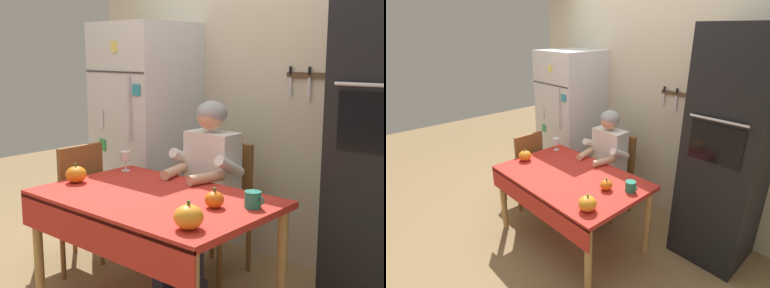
% 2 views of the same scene
% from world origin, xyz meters
% --- Properties ---
extents(ground_plane, '(10.00, 10.00, 0.00)m').
position_xyz_m(ground_plane, '(0.00, 0.00, 0.00)').
color(ground_plane, '#93754C').
rests_on(ground_plane, ground).
extents(back_wall_assembly, '(3.70, 0.13, 2.60)m').
position_xyz_m(back_wall_assembly, '(0.05, 1.35, 1.30)').
color(back_wall_assembly, beige).
rests_on(back_wall_assembly, ground).
extents(refrigerator, '(0.68, 0.71, 1.80)m').
position_xyz_m(refrigerator, '(-0.95, 0.96, 0.90)').
color(refrigerator, silver).
rests_on(refrigerator, ground).
extents(wall_oven, '(0.60, 0.64, 2.10)m').
position_xyz_m(wall_oven, '(1.05, 1.00, 1.05)').
color(wall_oven, black).
rests_on(wall_oven, ground).
extents(dining_table, '(1.40, 0.90, 0.74)m').
position_xyz_m(dining_table, '(0.00, 0.08, 0.66)').
color(dining_table, tan).
rests_on(dining_table, ground).
extents(chair_behind_person, '(0.40, 0.40, 0.93)m').
position_xyz_m(chair_behind_person, '(-0.08, 0.87, 0.51)').
color(chair_behind_person, brown).
rests_on(chair_behind_person, ground).
extents(seated_person, '(0.47, 0.55, 1.25)m').
position_xyz_m(seated_person, '(-0.08, 0.68, 0.74)').
color(seated_person, '#38384C').
rests_on(seated_person, ground).
extents(chair_left_side, '(0.40, 0.40, 0.93)m').
position_xyz_m(chair_left_side, '(-0.90, 0.17, 0.51)').
color(chair_left_side, brown).
rests_on(chair_left_side, ground).
extents(coffee_mug, '(0.12, 0.09, 0.09)m').
position_xyz_m(coffee_mug, '(0.57, 0.28, 0.79)').
color(coffee_mug, '#237F66').
rests_on(coffee_mug, dining_table).
extents(wine_glass, '(0.07, 0.07, 0.14)m').
position_xyz_m(wine_glass, '(-0.59, 0.41, 0.84)').
color(wine_glass, white).
rests_on(wine_glass, dining_table).
extents(pumpkin_large, '(0.11, 0.11, 0.11)m').
position_xyz_m(pumpkin_large, '(0.41, 0.15, 0.79)').
color(pumpkin_large, orange).
rests_on(pumpkin_large, dining_table).
extents(pumpkin_medium, '(0.14, 0.14, 0.13)m').
position_xyz_m(pumpkin_medium, '(-0.59, -0.02, 0.79)').
color(pumpkin_medium, orange).
rests_on(pumpkin_medium, dining_table).
extents(pumpkin_small, '(0.14, 0.14, 0.14)m').
position_xyz_m(pumpkin_small, '(0.53, -0.19, 0.80)').
color(pumpkin_small, orange).
rests_on(pumpkin_small, dining_table).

